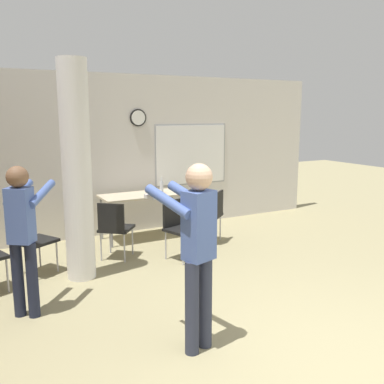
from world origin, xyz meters
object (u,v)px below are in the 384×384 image
bottle_on_table (162,187)px  person_playing_front (197,243)px  person_watching_back (23,229)px  chair_table_left (115,226)px  chair_table_front (179,225)px  chair_near_pillar (31,238)px  chair_table_right (211,212)px  folding_table (144,198)px

bottle_on_table → person_playing_front: (-1.23, -3.44, 0.13)m
person_watching_back → chair_table_left: bearing=42.2°
chair_table_left → chair_table_front: same height
chair_table_front → person_playing_front: bearing=-113.3°
chair_table_left → chair_near_pillar: size_ratio=1.00×
chair_table_left → person_watching_back: (-1.40, -1.26, 0.44)m
bottle_on_table → person_playing_front: 3.66m
chair_near_pillar → person_watching_back: bearing=-100.8°
chair_table_front → chair_near_pillar: (-2.02, 0.33, 0.00)m
chair_table_front → chair_table_right: bearing=29.5°
chair_table_right → chair_table_left: bearing=-178.2°
chair_table_left → chair_table_right: size_ratio=1.00×
chair_table_left → person_playing_front: bearing=-92.8°
chair_near_pillar → person_watching_back: (-0.23, -1.18, 0.44)m
folding_table → person_playing_front: person_playing_front is taller
chair_table_left → chair_table_front: bearing=-25.9°
chair_table_front → person_watching_back: bearing=-159.3°
bottle_on_table → person_playing_front: person_playing_front is taller
chair_table_right → chair_near_pillar: 2.85m
chair_table_left → person_watching_back: 1.93m
chair_table_left → chair_table_right: same height
person_playing_front → chair_table_front: bearing=66.7°
folding_table → chair_table_left: bearing=-134.0°
bottle_on_table → person_watching_back: 3.20m
chair_table_right → person_playing_front: 3.34m
chair_table_right → chair_near_pillar: size_ratio=1.00×
person_watching_back → chair_table_right: bearing=23.2°
folding_table → chair_table_front: chair_table_front is taller
chair_table_front → folding_table: bearing=92.9°
person_playing_front → person_watching_back: person_playing_front is taller
chair_table_right → chair_near_pillar: bearing=-177.4°
chair_table_left → folding_table: bearing=46.0°
chair_table_front → chair_near_pillar: 2.05m
bottle_on_table → person_watching_back: size_ratio=0.18×
chair_table_right → person_playing_front: person_playing_front is taller
folding_table → chair_table_right: bearing=-41.0°
folding_table → chair_table_right: (0.89, -0.77, -0.20)m
bottle_on_table → chair_table_right: size_ratio=0.33×
bottle_on_table → chair_table_right: bottle_on_table is taller
chair_table_right → person_watching_back: person_watching_back is taller
folding_table → person_playing_front: size_ratio=0.85×
chair_table_right → person_playing_front: bearing=-123.3°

